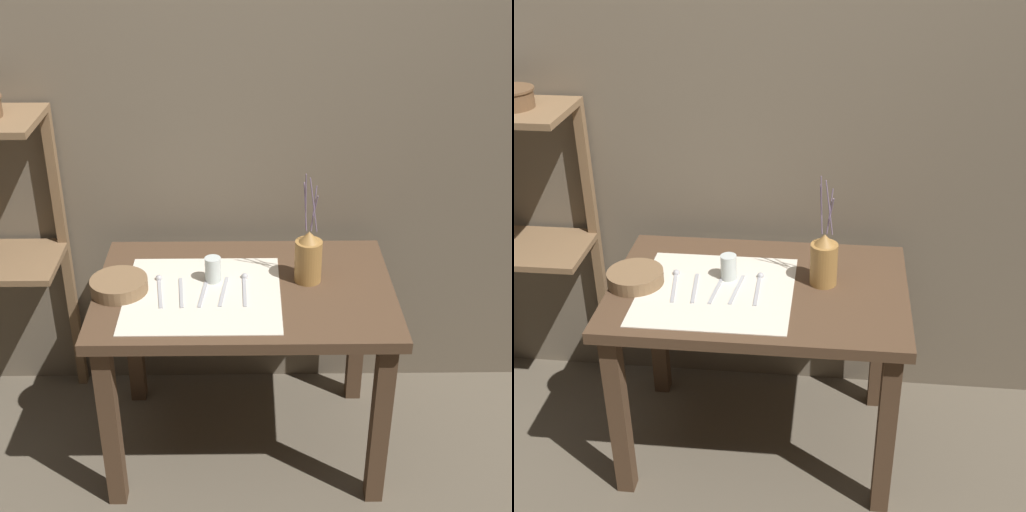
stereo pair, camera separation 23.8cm
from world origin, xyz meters
TOP-DOWN VIEW (x-y plane):
  - ground_plane at (0.00, 0.00)m, footprint 12.00×12.00m
  - stone_wall_back at (0.00, 0.45)m, footprint 7.00×0.06m
  - wooden_table at (0.00, 0.00)m, footprint 1.02×0.68m
  - linen_cloth at (-0.14, -0.05)m, footprint 0.52×0.49m
  - pitcher_with_flowers at (0.22, 0.04)m, footprint 0.09×0.09m
  - wooden_bowl at (-0.42, -0.03)m, footprint 0.19×0.19m
  - glass_tumbler_near at (-0.11, 0.04)m, footprint 0.06×0.06m
  - spoon_outer at (-0.29, 0.01)m, footprint 0.04×0.20m
  - fork_outer at (-0.21, -0.04)m, footprint 0.03×0.19m
  - knife_center at (-0.14, -0.04)m, footprint 0.03×0.19m
  - fork_inner at (-0.07, -0.04)m, footprint 0.03×0.19m
  - spoon_inner at (-0.00, 0.02)m, footprint 0.02×0.20m

SIDE VIEW (x-z plane):
  - ground_plane at x=0.00m, z-range 0.00..0.00m
  - wooden_table at x=0.00m, z-range 0.24..0.95m
  - linen_cloth at x=-0.14m, z-range 0.70..0.71m
  - fork_outer at x=-0.21m, z-range 0.71..0.71m
  - knife_center at x=-0.14m, z-range 0.71..0.71m
  - fork_inner at x=-0.07m, z-range 0.71..0.71m
  - spoon_outer at x=-0.29m, z-range 0.70..0.72m
  - spoon_inner at x=0.00m, z-range 0.70..0.72m
  - wooden_bowl at x=-0.42m, z-range 0.70..0.75m
  - glass_tumbler_near at x=-0.11m, z-range 0.71..0.80m
  - pitcher_with_flowers at x=0.22m, z-range 0.59..1.00m
  - stone_wall_back at x=0.00m, z-range 0.00..2.40m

